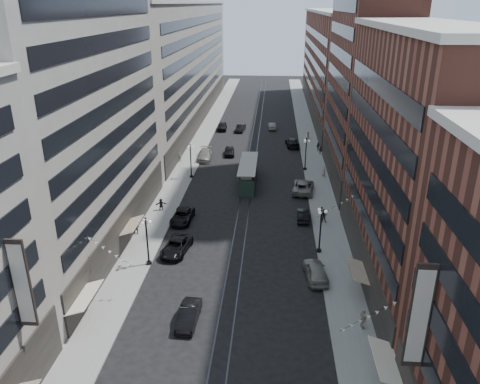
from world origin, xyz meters
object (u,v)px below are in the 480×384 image
(car_7, at_px, (182,216))
(car_13, at_px, (229,151))
(lamppost_sw_mid, at_px, (191,160))
(lamppost_se_far, at_px, (321,228))
(car_2, at_px, (176,246))
(pedestrian_7, at_px, (324,215))
(pedestrian_6, at_px, (180,157))
(car_14, at_px, (272,126))
(pedestrian_extra_0, at_px, (318,146))
(streetcar, at_px, (248,174))
(car_5, at_px, (189,315))
(car_12, at_px, (292,142))
(pedestrian_9, at_px, (320,150))
(lamppost_sw_far, at_px, (147,240))
(pedestrian_2, at_px, (136,227))
(car_9, at_px, (222,126))
(pedestrian_4, at_px, (363,319))
(car_8, at_px, (205,155))
(car_4, at_px, (316,271))
(lamppost_se_mid, at_px, (306,153))
(car_10, at_px, (303,215))
(pedestrian_extra_1, at_px, (308,136))
(car_11, at_px, (303,186))
(pedestrian_5, at_px, (161,204))
(pedestrian_8, at_px, (324,172))

(car_7, xyz_separation_m, car_13, (3.39, 28.56, 0.02))
(lamppost_sw_mid, relative_size, lamppost_se_far, 1.00)
(car_2, height_order, pedestrian_7, pedestrian_7)
(car_7, distance_m, pedestrian_6, 24.17)
(car_14, bearing_deg, pedestrian_extra_0, 114.49)
(streetcar, bearing_deg, car_5, -95.38)
(car_12, distance_m, pedestrian_9, 7.16)
(lamppost_sw_far, xyz_separation_m, pedestrian_9, (21.70, 40.92, -2.15))
(pedestrian_2, distance_m, car_9, 51.20)
(car_5, bearing_deg, pedestrian_4, 2.54)
(pedestrian_2, height_order, car_14, pedestrian_2)
(car_9, relative_size, car_13, 1.12)
(car_8, bearing_deg, car_4, -69.03)
(lamppost_se_mid, bearing_deg, car_10, -93.94)
(car_4, distance_m, car_14, 60.83)
(lamppost_se_mid, bearing_deg, car_14, 102.00)
(car_8, xyz_separation_m, pedestrian_extra_1, (19.27, 14.03, 0.14))
(lamppost_sw_mid, xyz_separation_m, car_11, (17.56, -4.70, -2.22))
(car_4, distance_m, car_5, 14.11)
(car_14, relative_size, pedestrian_6, 2.65)
(car_14, bearing_deg, pedestrian_5, 67.73)
(pedestrian_2, distance_m, car_7, 6.43)
(car_12, relative_size, pedestrian_6, 3.40)
(lamppost_sw_mid, height_order, pedestrian_4, lamppost_sw_mid)
(car_4, height_order, car_10, car_4)
(lamppost_se_mid, bearing_deg, lamppost_sw_mid, -164.80)
(lamppost_se_mid, height_order, car_4, lamppost_se_mid)
(streetcar, bearing_deg, car_11, -20.19)
(lamppost_se_far, xyz_separation_m, car_12, (-1.69, 42.06, -2.28))
(car_2, height_order, car_8, car_8)
(lamppost_se_mid, height_order, car_14, lamppost_se_mid)
(car_13, bearing_deg, pedestrian_7, -66.89)
(streetcar, height_order, car_9, streetcar)
(lamppost_sw_far, height_order, car_2, lamppost_sw_far)
(pedestrian_7, xyz_separation_m, pedestrian_extra_1, (0.45, 38.78, -0.04))
(lamppost_sw_far, relative_size, car_11, 0.88)
(car_9, distance_m, pedestrian_8, 35.20)
(lamppost_sw_far, height_order, pedestrian_7, lamppost_sw_far)
(car_2, distance_m, car_14, 57.27)
(car_4, relative_size, car_12, 0.90)
(car_13, relative_size, pedestrian_7, 2.53)
(car_14, relative_size, pedestrian_extra_1, 2.61)
(car_5, xyz_separation_m, pedestrian_7, (13.68, 21.18, 0.27))
(car_5, distance_m, car_10, 24.55)
(car_5, relative_size, car_9, 0.92)
(lamppost_sw_mid, relative_size, car_4, 1.08)
(pedestrian_2, bearing_deg, car_14, 82.70)
(car_2, xyz_separation_m, car_11, (15.16, 19.34, 0.11))
(pedestrian_8, xyz_separation_m, pedestrian_extra_1, (-1.05, 22.25, -0.11))
(lamppost_sw_mid, height_order, car_13, lamppost_sw_mid)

